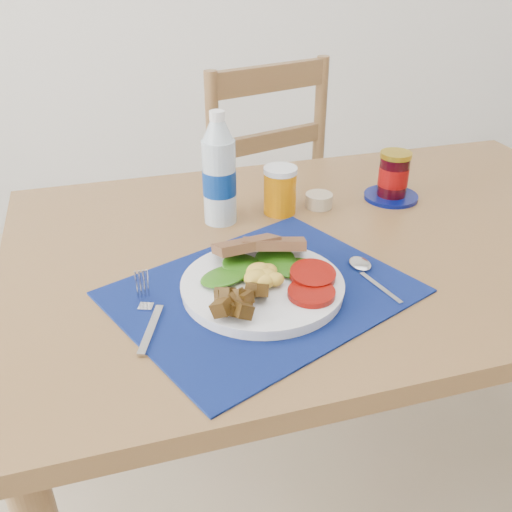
% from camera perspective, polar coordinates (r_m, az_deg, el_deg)
% --- Properties ---
extents(table, '(1.40, 0.90, 0.75)m').
position_cam_1_polar(table, '(1.26, 8.70, -1.24)').
color(table, brown).
rests_on(table, ground).
extents(chair_far, '(0.54, 0.53, 1.20)m').
position_cam_1_polar(chair_far, '(1.92, -0.74, 7.98)').
color(chair_far, '#533A1E').
rests_on(chair_far, ground).
extents(placemat, '(0.60, 0.54, 0.00)m').
position_cam_1_polar(placemat, '(1.02, 0.64, -3.62)').
color(placemat, black).
rests_on(placemat, table).
extents(breakfast_plate, '(0.29, 0.29, 0.07)m').
position_cam_1_polar(breakfast_plate, '(1.00, 0.41, -2.75)').
color(breakfast_plate, silver).
rests_on(breakfast_plate, placemat).
extents(fork, '(0.06, 0.18, 0.00)m').
position_cam_1_polar(fork, '(0.97, -10.78, -5.77)').
color(fork, '#B2B5BA').
rests_on(fork, placemat).
extents(spoon, '(0.04, 0.17, 0.00)m').
position_cam_1_polar(spoon, '(1.09, 10.98, -1.56)').
color(spoon, '#B2B5BA').
rests_on(spoon, placemat).
extents(water_bottle, '(0.07, 0.07, 0.25)m').
position_cam_1_polar(water_bottle, '(1.23, -3.71, 8.10)').
color(water_bottle, '#ADBFCC').
rests_on(water_bottle, table).
extents(juice_glass, '(0.07, 0.07, 0.10)m').
position_cam_1_polar(juice_glass, '(1.29, 2.41, 6.46)').
color(juice_glass, '#D17605').
rests_on(juice_glass, table).
extents(ramekin, '(0.06, 0.06, 0.03)m').
position_cam_1_polar(ramekin, '(1.34, 6.30, 5.55)').
color(ramekin, tan).
rests_on(ramekin, table).
extents(jam_on_saucer, '(0.13, 0.13, 0.12)m').
position_cam_1_polar(jam_on_saucer, '(1.40, 13.55, 7.55)').
color(jam_on_saucer, '#050D53').
rests_on(jam_on_saucer, table).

